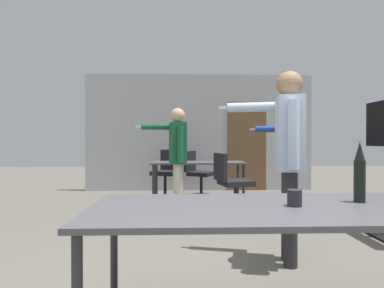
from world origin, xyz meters
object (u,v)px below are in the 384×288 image
Objects in this scene: office_chair_near_pushed at (198,175)px; beer_bottle at (360,173)px; person_far_watching at (177,150)px; office_chair_mid_tucked at (231,185)px; person_left_plaid at (288,146)px; drink_cup at (295,198)px; person_right_polo at (291,152)px; office_chair_side_rolled at (167,174)px.

office_chair_near_pushed is 2.46× the size of beer_bottle.
person_far_watching is 1.01m from office_chair_mid_tucked.
person_left_plaid reaches higher than drink_cup.
person_left_plaid is 18.94× the size of drink_cup.
office_chair_mid_tucked is 10.10× the size of drink_cup.
person_left_plaid is at bearing 167.57° from person_right_polo.
person_far_watching is at bearing 14.89° from office_chair_near_pushed.
drink_cup is at bearing 33.19° from office_chair_near_pushed.
beer_bottle reaches higher than office_chair_near_pushed.
office_chair_side_rolled is 10.20× the size of drink_cup.
person_left_plaid reaches higher than office_chair_side_rolled.
office_chair_near_pushed is 1.61m from office_chair_mid_tucked.
office_chair_near_pushed is at bearing -152.61° from office_chair_side_rolled.
person_far_watching is 17.43× the size of drink_cup.
office_chair_near_pushed is (0.64, 0.06, -0.02)m from office_chair_side_rolled.
beer_bottle is 0.47m from drink_cup.
office_chair_side_rolled reaches higher than drink_cup.
person_right_polo is at bearing 71.06° from office_chair_near_pushed.
person_far_watching is 1.71× the size of office_chair_side_rolled.
person_left_plaid is 1.99m from office_chair_mid_tucked.
office_chair_mid_tucked is (1.08, -1.49, -0.01)m from office_chair_side_rolled.
office_chair_side_rolled is (-2.02, 1.47, -0.51)m from person_right_polo.
office_chair_mid_tucked reaches higher than office_chair_near_pushed.
person_left_plaid is 1.87× the size of office_chair_mid_tucked.
office_chair_mid_tucked is 2.51× the size of beer_bottle.
drink_cup is (-0.44, -0.10, -0.13)m from beer_bottle.
person_far_watching is 4.32× the size of beer_bottle.
person_right_polo is 1.70× the size of office_chair_mid_tucked.
person_far_watching is at bearing 113.05° from beer_bottle.
person_right_polo is 17.21× the size of drink_cup.
beer_bottle is at bearing 130.40° from office_chair_side_rolled.
office_chair_mid_tucked is 2.88m from beer_bottle.
person_left_plaid is 1.10× the size of person_right_polo.
person_left_plaid reaches higher than office_chair_near_pushed.
office_chair_near_pushed is 4.49m from drink_cup.
office_chair_near_pushed is at bearing 99.99° from beer_bottle.
office_chair_side_rolled is 1.84m from office_chair_mid_tucked.
person_right_polo is at bearing -8.74° from person_left_plaid.
office_chair_side_rolled is (-0.24, 1.55, -0.54)m from person_far_watching.
office_chair_mid_tucked is at bearing 87.84° from drink_cup.
person_far_watching reaches higher than office_chair_side_rolled.
office_chair_mid_tucked is at bearing 148.19° from office_chair_side_rolled.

